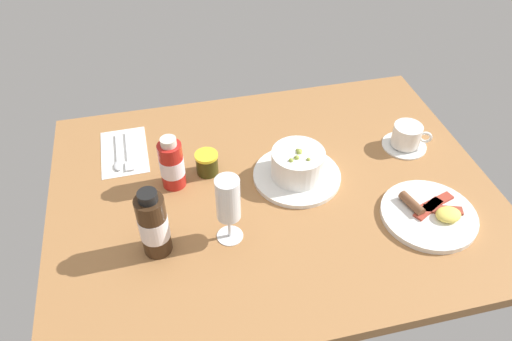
% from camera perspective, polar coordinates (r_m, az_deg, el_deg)
% --- Properties ---
extents(ground_plane, '(1.10, 0.84, 0.03)m').
position_cam_1_polar(ground_plane, '(1.24, 2.00, -2.63)').
color(ground_plane, '#9E6B3D').
extents(porridge_bowl, '(0.22, 0.22, 0.09)m').
position_cam_1_polar(porridge_bowl, '(1.23, 4.88, 0.51)').
color(porridge_bowl, white).
rests_on(porridge_bowl, ground_plane).
extents(cutlery_setting, '(0.13, 0.20, 0.01)m').
position_cam_1_polar(cutlery_setting, '(1.37, -15.20, 2.08)').
color(cutlery_setting, white).
rests_on(cutlery_setting, ground_plane).
extents(coffee_cup, '(0.12, 0.12, 0.07)m').
position_cam_1_polar(coffee_cup, '(1.39, 17.21, 3.78)').
color(coffee_cup, white).
rests_on(coffee_cup, ground_plane).
extents(wine_glass, '(0.06, 0.06, 0.18)m').
position_cam_1_polar(wine_glass, '(1.04, -3.28, -3.67)').
color(wine_glass, white).
rests_on(wine_glass, ground_plane).
extents(jam_jar, '(0.06, 0.06, 0.06)m').
position_cam_1_polar(jam_jar, '(1.25, -5.76, 0.87)').
color(jam_jar, '#33310E').
rests_on(jam_jar, ground_plane).
extents(sauce_bottle_brown, '(0.06, 0.06, 0.18)m').
position_cam_1_polar(sauce_bottle_brown, '(1.06, -11.90, -6.24)').
color(sauce_bottle_brown, '#382314').
rests_on(sauce_bottle_brown, ground_plane).
extents(sauce_bottle_red, '(0.06, 0.06, 0.15)m').
position_cam_1_polar(sauce_bottle_red, '(1.21, -9.83, 0.72)').
color(sauce_bottle_red, '#B21E19').
rests_on(sauce_bottle_red, ground_plane).
extents(breakfast_plate, '(0.22, 0.22, 0.04)m').
position_cam_1_polar(breakfast_plate, '(1.22, 19.67, -4.83)').
color(breakfast_plate, white).
rests_on(breakfast_plate, ground_plane).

